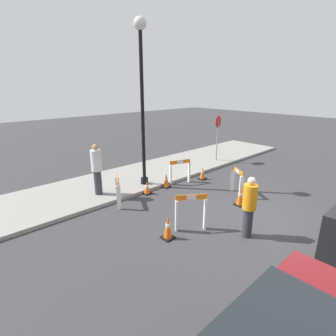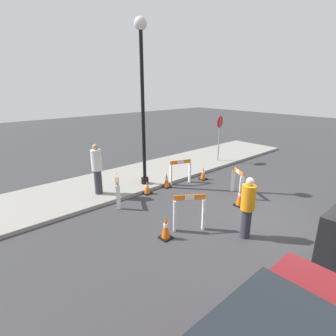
{
  "view_description": "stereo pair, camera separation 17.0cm",
  "coord_description": "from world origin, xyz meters",
  "px_view_note": "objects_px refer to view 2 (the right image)",
  "views": [
    {
      "loc": [
        -6.78,
        -2.7,
        3.83
      ],
      "look_at": [
        -0.72,
        3.87,
        1.0
      ],
      "focal_mm": 28.0,
      "sensor_mm": 36.0,
      "label": 1
    },
    {
      "loc": [
        -6.66,
        -2.81,
        3.83
      ],
      "look_at": [
        -0.72,
        3.87,
        1.0
      ],
      "focal_mm": 28.0,
      "sensor_mm": 36.0,
      "label": 2
    }
  ],
  "objects_px": {
    "stop_sign": "(219,131)",
    "person_pedestrian": "(97,168)",
    "person_worker": "(248,206)",
    "streetlamp_post": "(142,84)"
  },
  "relations": [
    {
      "from": "streetlamp_post",
      "to": "stop_sign",
      "type": "xyz_separation_m",
      "value": [
        4.85,
        0.2,
        -2.22
      ]
    },
    {
      "from": "person_pedestrian",
      "to": "person_worker",
      "type": "bearing_deg",
      "value": 141.34
    },
    {
      "from": "person_worker",
      "to": "streetlamp_post",
      "type": "bearing_deg",
      "value": 4.75
    },
    {
      "from": "person_worker",
      "to": "person_pedestrian",
      "type": "bearing_deg",
      "value": 25.5
    },
    {
      "from": "person_worker",
      "to": "person_pedestrian",
      "type": "xyz_separation_m",
      "value": [
        -1.62,
        4.97,
        0.2
      ]
    },
    {
      "from": "stop_sign",
      "to": "person_worker",
      "type": "distance_m",
      "value": 7.08
    },
    {
      "from": "stop_sign",
      "to": "person_pedestrian",
      "type": "relative_size",
      "value": 1.26
    },
    {
      "from": "stop_sign",
      "to": "person_pedestrian",
      "type": "height_order",
      "value": "stop_sign"
    },
    {
      "from": "streetlamp_post",
      "to": "stop_sign",
      "type": "bearing_deg",
      "value": 2.33
    },
    {
      "from": "stop_sign",
      "to": "person_worker",
      "type": "xyz_separation_m",
      "value": [
        -5.07,
        -4.88,
        -0.76
      ]
    }
  ]
}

